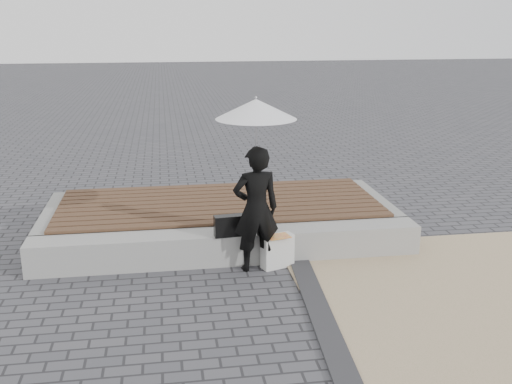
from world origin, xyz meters
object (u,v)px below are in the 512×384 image
at_px(woman, 256,209).
at_px(handbag, 229,226).
at_px(seating_ledge, 229,246).
at_px(parasol, 256,109).
at_px(canvas_tote, 277,251).

bearing_deg(woman, handbag, -32.99).
relative_size(woman, handbag, 4.15).
bearing_deg(handbag, seating_ledge, 81.40).
distance_m(woman, handbag, 0.43).
relative_size(woman, parasol, 1.28).
relative_size(seating_ledge, parasol, 4.10).
bearing_deg(canvas_tote, woman, 166.26).
xyz_separation_m(woman, handbag, (-0.31, 0.16, -0.25)).
height_order(seating_ledge, parasol, parasol).
xyz_separation_m(woman, canvas_tote, (0.27, 0.02, -0.57)).
height_order(woman, canvas_tote, woman).
xyz_separation_m(seating_ledge, woman, (0.30, -0.32, 0.58)).
relative_size(seating_ledge, handbag, 13.26).
relative_size(seating_ledge, canvas_tote, 11.85).
height_order(seating_ledge, handbag, handbag).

